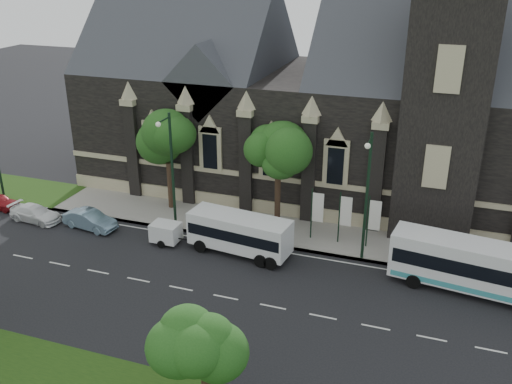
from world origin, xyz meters
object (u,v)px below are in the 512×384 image
at_px(box_trailer, 166,232).
at_px(tree_walk_right, 282,152).
at_px(banner_flag_center, 343,214).
at_px(street_lamp_mid, 171,166).
at_px(tour_coach, 487,269).
at_px(shuttle_bus, 240,232).
at_px(banner_flag_right, 372,218).
at_px(tree_park_east, 210,337).
at_px(banner_flag_left, 316,210).
at_px(car_far_white, 35,213).
at_px(street_lamp_near, 367,191).
at_px(tree_walk_left, 171,141).
at_px(sedan, 90,220).

bearing_deg(box_trailer, tree_walk_right, 40.79).
bearing_deg(banner_flag_center, street_lamp_mid, -171.18).
bearing_deg(tour_coach, shuttle_bus, -172.47).
height_order(banner_flag_right, box_trailer, banner_flag_right).
relative_size(street_lamp_mid, banner_flag_center, 2.25).
distance_m(tree_park_east, shuttle_bus, 15.69).
bearing_deg(shuttle_bus, banner_flag_right, 29.59).
height_order(banner_flag_left, banner_flag_center, same).
relative_size(banner_flag_center, car_far_white, 0.94).
distance_m(street_lamp_near, street_lamp_mid, 14.00).
relative_size(tree_walk_left, banner_flag_center, 1.91).
height_order(street_lamp_near, banner_flag_center, street_lamp_near).
bearing_deg(tree_walk_right, banner_flag_right, -13.60).
bearing_deg(street_lamp_near, street_lamp_mid, 180.00).
bearing_deg(banner_flag_left, tree_walk_left, 171.98).
relative_size(street_lamp_mid, box_trailer, 3.11).
height_order(street_lamp_near, banner_flag_left, street_lamp_near).
relative_size(tree_walk_left, banner_flag_left, 1.91).
bearing_deg(street_lamp_near, car_far_white, -175.17).
distance_m(shuttle_bus, car_far_white, 16.80).
bearing_deg(tree_walk_left, tree_walk_right, 0.06).
bearing_deg(street_lamp_mid, banner_flag_left, 10.50).
bearing_deg(street_lamp_near, sedan, -174.84).
xyz_separation_m(shuttle_bus, box_trailer, (-5.49, -0.42, -0.73)).
relative_size(tree_walk_left, street_lamp_near, 0.85).
xyz_separation_m(banner_flag_center, car_far_white, (-23.19, -4.01, -1.76)).
distance_m(tour_coach, shuttle_bus, 15.80).
distance_m(banner_flag_left, car_far_white, 21.63).
bearing_deg(street_lamp_mid, shuttle_bus, -15.56).
xyz_separation_m(tree_walk_left, tour_coach, (23.46, -5.26, -3.94)).
relative_size(tour_coach, shuttle_bus, 1.56).
xyz_separation_m(street_lamp_mid, banner_flag_right, (14.29, 1.91, -2.73)).
height_order(street_lamp_near, banner_flag_right, street_lamp_near).
xyz_separation_m(street_lamp_mid, car_far_white, (-10.90, -2.10, -4.49)).
distance_m(banner_flag_center, car_far_white, 23.60).
relative_size(tree_walk_left, box_trailer, 2.64).
relative_size(street_lamp_mid, banner_flag_right, 2.25).
relative_size(tree_park_east, tour_coach, 0.55).
relative_size(shuttle_bus, car_far_white, 1.72).
distance_m(tree_park_east, sedan, 22.24).
bearing_deg(tree_walk_left, banner_flag_right, -6.04).
bearing_deg(street_lamp_mid, banner_flag_center, 8.82).
bearing_deg(tree_park_east, banner_flag_right, 77.35).
height_order(tree_walk_right, car_far_white, tree_walk_right).
bearing_deg(car_far_white, street_lamp_mid, -74.53).
bearing_deg(sedan, tour_coach, -81.92).
bearing_deg(banner_flag_left, street_lamp_near, -27.18).
bearing_deg(banner_flag_left, shuttle_bus, -141.28).
relative_size(tree_park_east, street_lamp_mid, 0.70).
distance_m(tour_coach, sedan, 27.82).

